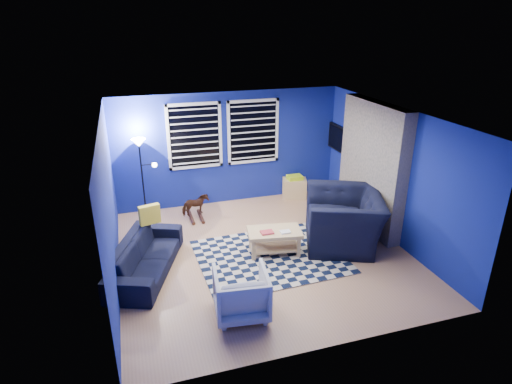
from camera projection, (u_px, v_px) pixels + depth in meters
floor at (264, 253)px, 7.71m from camera, size 5.00×5.00×0.00m
ceiling at (265, 116)px, 6.76m from camera, size 5.00×5.00×0.00m
wall_back at (229, 149)px, 9.45m from camera, size 5.00×0.00×5.00m
wall_left at (109, 207)px, 6.55m from camera, size 0.00×5.00×5.00m
wall_right at (392, 174)px, 7.92m from camera, size 0.00×5.00×5.00m
fireplace at (371, 169)px, 8.34m from camera, size 0.65×2.00×2.50m
window_left at (195, 136)px, 9.07m from camera, size 1.17×0.06×1.42m
window_right at (253, 132)px, 9.43m from camera, size 1.17×0.06×1.42m
tv at (340, 139)px, 9.61m from camera, size 0.07×1.00×0.58m
rug at (270, 256)px, 7.59m from camera, size 2.57×2.08×0.02m
sofa at (146, 256)px, 7.04m from camera, size 2.14×1.44×0.58m
armchair_big at (344, 219)px, 7.89m from camera, size 1.88×1.78×0.98m
armchair_bent at (241, 293)px, 6.01m from camera, size 0.83×0.85×0.70m
rocking_horse at (195, 205)px, 8.92m from camera, size 0.37×0.59×0.46m
coffee_table at (274, 237)px, 7.60m from camera, size 1.02×0.69×0.47m
cabinet at (294, 188)px, 10.01m from camera, size 0.63×0.51×0.54m
floor_lamp at (141, 154)px, 8.65m from camera, size 0.46×0.28×1.69m
throw_pillow at (150, 214)px, 7.45m from camera, size 0.38×0.19×0.35m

